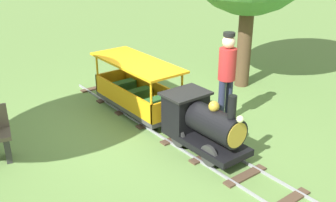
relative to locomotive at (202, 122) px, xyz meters
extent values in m
plane|color=#608442|center=(0.00, -1.24, -0.48)|extent=(60.00, 60.00, 0.00)
cube|color=gray|center=(-0.25, -0.86, -0.46)|extent=(0.03, 5.70, 0.04)
cube|color=gray|center=(0.25, -0.86, -0.46)|extent=(0.03, 5.70, 0.04)
cube|color=#4C3828|center=(0.00, -3.35, -0.47)|extent=(0.74, 0.14, 0.03)
cube|color=#4C3828|center=(0.00, -2.64, -0.47)|extent=(0.74, 0.14, 0.03)
cube|color=#4C3828|center=(0.00, -1.93, -0.47)|extent=(0.74, 0.14, 0.03)
cube|color=#4C3828|center=(0.00, -1.21, -0.47)|extent=(0.74, 0.14, 0.03)
cube|color=#4C3828|center=(0.00, -0.50, -0.47)|extent=(0.74, 0.14, 0.03)
cube|color=#4C3828|center=(0.00, 0.21, -0.47)|extent=(0.74, 0.14, 0.03)
cube|color=#4C3828|center=(0.00, 0.92, -0.47)|extent=(0.74, 0.14, 0.03)
cube|color=#4C3828|center=(0.00, 1.64, -0.47)|extent=(0.74, 0.14, 0.03)
cube|color=black|center=(0.00, 0.09, -0.27)|extent=(0.62, 1.40, 0.10)
cylinder|color=black|center=(0.00, 0.29, 0.08)|extent=(0.44, 0.85, 0.44)
cylinder|color=#B7932D|center=(0.00, 0.72, 0.08)|extent=(0.37, 0.02, 0.37)
cylinder|color=black|center=(0.00, 0.59, 0.46)|extent=(0.12, 0.12, 0.33)
sphere|color=#B7932D|center=(0.00, 0.24, 0.35)|extent=(0.16, 0.16, 0.16)
cube|color=black|center=(0.00, -0.38, 0.05)|extent=(0.62, 0.45, 0.55)
cube|color=black|center=(0.00, -0.38, 0.35)|extent=(0.70, 0.53, 0.04)
sphere|color=#F2EAB2|center=(0.00, 0.75, 0.34)|extent=(0.10, 0.10, 0.10)
cylinder|color=#2D2D2D|center=(-0.25, 0.44, -0.28)|extent=(0.05, 0.32, 0.32)
cylinder|color=#2D2D2D|center=(0.25, 0.44, -0.28)|extent=(0.05, 0.32, 0.32)
cylinder|color=#2D2D2D|center=(-0.25, -0.26, -0.28)|extent=(0.05, 0.32, 0.32)
cylinder|color=#2D2D2D|center=(0.25, -0.26, -0.28)|extent=(0.05, 0.32, 0.32)
cube|color=#3F3F3F|center=(0.00, -1.76, -0.30)|extent=(0.70, 1.90, 0.08)
cube|color=orange|center=(-0.33, -1.76, -0.09)|extent=(0.04, 1.90, 0.35)
cube|color=orange|center=(0.33, -1.76, -0.09)|extent=(0.04, 1.90, 0.35)
cube|color=orange|center=(0.00, -0.83, -0.09)|extent=(0.70, 0.04, 0.35)
cube|color=orange|center=(0.00, -2.69, -0.09)|extent=(0.70, 0.04, 0.35)
cylinder|color=orange|center=(-0.32, -0.86, 0.11)|extent=(0.04, 0.04, 0.75)
cylinder|color=orange|center=(0.32, -0.86, 0.11)|extent=(0.04, 0.04, 0.75)
cylinder|color=orange|center=(-0.32, -2.66, 0.11)|extent=(0.04, 0.04, 0.75)
cylinder|color=orange|center=(0.32, -2.66, 0.11)|extent=(0.04, 0.04, 0.75)
cube|color=orange|center=(0.00, -1.76, 0.51)|extent=(0.80, 2.00, 0.04)
cube|color=#2D6B33|center=(0.00, -2.29, -0.14)|extent=(0.54, 0.20, 0.24)
cube|color=#2D6B33|center=(0.00, -1.76, -0.14)|extent=(0.54, 0.20, 0.24)
cube|color=#2D6B33|center=(0.00, -1.22, -0.14)|extent=(0.54, 0.20, 0.24)
cylinder|color=#262626|center=(-0.25, -1.09, -0.32)|extent=(0.04, 0.24, 0.24)
cylinder|color=#262626|center=(0.25, -1.09, -0.32)|extent=(0.04, 0.24, 0.24)
cylinder|color=#262626|center=(-0.25, -2.42, -0.32)|extent=(0.04, 0.24, 0.24)
cylinder|color=#262626|center=(0.25, -2.42, -0.32)|extent=(0.04, 0.24, 0.24)
cylinder|color=#282D47|center=(-1.11, -0.50, -0.08)|extent=(0.12, 0.12, 0.80)
cylinder|color=#282D47|center=(-0.93, -0.50, -0.08)|extent=(0.12, 0.12, 0.80)
cylinder|color=#B22828|center=(-1.02, -0.50, 0.59)|extent=(0.30, 0.30, 0.55)
sphere|color=beige|center=(-1.02, -0.50, 0.98)|extent=(0.22, 0.22, 0.22)
cylinder|color=black|center=(-1.02, -0.50, 1.11)|extent=(0.20, 0.20, 0.06)
cube|color=#333333|center=(2.44, -1.57, -0.27)|extent=(0.16, 0.33, 0.42)
cylinder|color=#4C3823|center=(-2.64, -1.57, 0.50)|extent=(0.31, 0.31, 1.97)
camera|label=1|loc=(3.67, 3.90, 2.63)|focal=41.97mm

